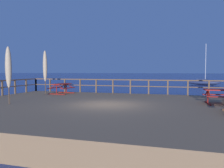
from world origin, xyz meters
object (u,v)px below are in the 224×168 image
at_px(sailboat_distant, 203,82).
at_px(picnic_table_mid_centre, 62,86).
at_px(patio_umbrella_tall_front, 8,67).
at_px(patio_umbrella_short_front, 45,66).

bearing_deg(sailboat_distant, picnic_table_mid_centre, -112.86).
bearing_deg(patio_umbrella_tall_front, patio_umbrella_short_front, 103.53).
height_order(patio_umbrella_tall_front, sailboat_distant, sailboat_distant).
bearing_deg(picnic_table_mid_centre, patio_umbrella_short_front, -166.39).
bearing_deg(patio_umbrella_short_front, sailboat_distant, 65.46).
bearing_deg(picnic_table_mid_centre, patio_umbrella_tall_front, -89.16).
distance_m(patio_umbrella_short_front, sailboat_distant, 34.31).
height_order(patio_umbrella_tall_front, patio_umbrella_short_front, patio_umbrella_short_front).
bearing_deg(picnic_table_mid_centre, sailboat_distant, 67.14).
xyz_separation_m(patio_umbrella_tall_front, sailboat_distant, (12.92, 36.52, -2.25)).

